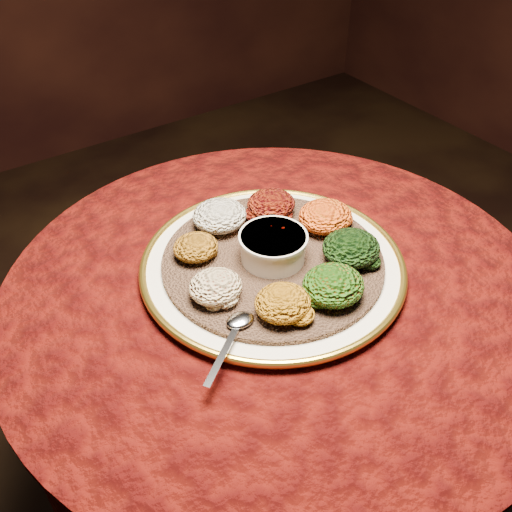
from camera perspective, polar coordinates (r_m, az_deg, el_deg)
table at (r=1.12m, az=1.95°, el=-9.51°), size 0.96×0.96×0.73m
platter at (r=1.01m, az=1.67°, el=-0.90°), size 0.59×0.59×0.02m
injera at (r=1.00m, az=1.68°, el=-0.43°), size 0.49×0.49×0.01m
stew_bowl at (r=0.98m, az=1.72°, el=1.08°), size 0.12×0.12×0.05m
spoon at (r=0.88m, az=-1.85°, el=-6.91°), size 0.13×0.10×0.01m
portion_ayib at (r=1.06m, az=-3.67°, el=4.04°), size 0.10×0.10×0.05m
portion_kitfo at (r=1.10m, az=1.52°, el=5.23°), size 0.09×0.09×0.05m
portion_tikil at (r=1.07m, az=6.95°, el=3.96°), size 0.10×0.10×0.05m
portion_gomen at (r=1.00m, az=9.50°, el=0.80°), size 0.10×0.10×0.05m
portion_mixveg at (r=0.92m, az=7.74°, el=-2.90°), size 0.10×0.10×0.05m
portion_kik at (r=0.89m, az=2.69°, el=-4.71°), size 0.09×0.09×0.04m
portion_timatim at (r=0.92m, az=-4.07°, el=-3.07°), size 0.09×0.08×0.04m
portion_shiro at (r=1.00m, az=-6.05°, el=0.87°), size 0.08×0.08×0.04m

